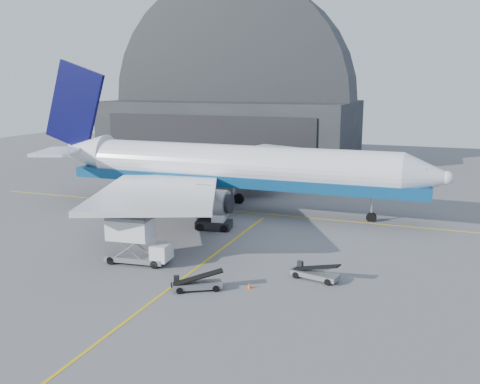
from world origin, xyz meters
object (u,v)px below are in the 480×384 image
at_px(airliner, 224,167).
at_px(belt_loader_a, 196,284).
at_px(pushback_tug, 215,223).
at_px(catering_truck, 136,241).
at_px(belt_loader_b, 314,273).

xyz_separation_m(airliner, belt_loader_a, (8.31, -26.02, -4.84)).
bearing_deg(belt_loader_a, pushback_tug, 79.01).
xyz_separation_m(catering_truck, pushback_tug, (2.17, 12.76, -1.36)).
bearing_deg(airliner, belt_loader_a, -72.29).
height_order(catering_truck, pushback_tug, catering_truck).
height_order(pushback_tug, belt_loader_b, pushback_tug).
bearing_deg(pushback_tug, belt_loader_a, -81.33).
distance_m(pushback_tug, belt_loader_a, 17.53).
xyz_separation_m(catering_truck, belt_loader_b, (15.81, 1.64, -1.54)).
relative_size(belt_loader_a, belt_loader_b, 0.93).
bearing_deg(pushback_tug, belt_loader_b, -48.97).
bearing_deg(airliner, catering_truck, -88.46).
distance_m(catering_truck, pushback_tug, 13.02).
relative_size(catering_truck, belt_loader_b, 1.41).
xyz_separation_m(airliner, pushback_tug, (2.76, -9.40, -4.66)).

